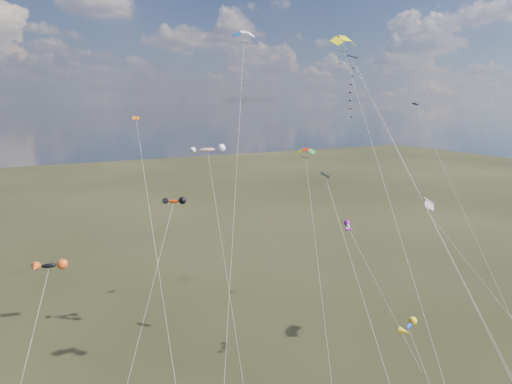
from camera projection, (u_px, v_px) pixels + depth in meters
name	position (u px, v px, depth m)	size (l,w,h in m)	color
diamond_black_high	(362.00, 107.00, 42.43)	(1.45, 27.30, 32.90)	black
diamond_navy_tall	(352.00, 78.00, 57.23)	(1.46, 31.96, 36.90)	#10134C
diamond_black_mid	(356.00, 276.00, 34.12)	(1.03, 13.90, 23.06)	black
diamond_navy_right	(420.00, 137.00, 60.64)	(5.68, 24.89, 28.37)	#080D52
diamond_orange_center	(149.00, 207.00, 47.88)	(2.96, 22.56, 26.86)	#E65B05
parafoil_yellow	(345.00, 40.00, 42.64)	(4.49, 22.18, 35.10)	#DBD307
parafoil_blue_white	(244.00, 34.00, 51.25)	(12.11, 17.67, 36.85)	#1454AB
parafoil_striped	(429.00, 201.00, 52.62)	(8.08, 14.91, 18.06)	yellow
parafoil_tricolor	(306.00, 151.00, 52.53)	(6.68, 15.21, 23.63)	#CCCE05
novelty_black_orange	(49.00, 266.00, 44.32)	(6.79, 10.67, 13.43)	black
novelty_orange_black	(173.00, 202.00, 56.12)	(10.50, 12.10, 17.05)	red
novelty_white_purple	(349.00, 227.00, 49.31)	(6.15, 8.03, 15.73)	silver
novelty_redwhite_stripe	(208.00, 150.00, 54.87)	(5.66, 18.84, 23.41)	red
novelty_blue_yellow	(409.00, 327.00, 36.01)	(2.40, 6.77, 11.58)	#1538BB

